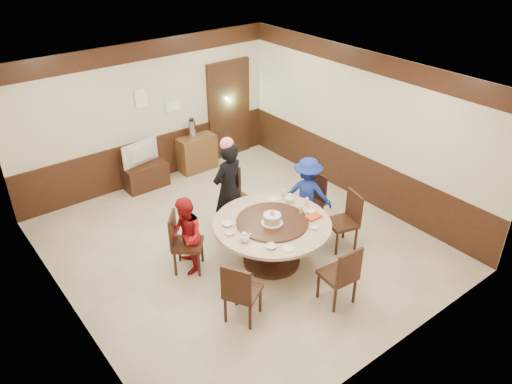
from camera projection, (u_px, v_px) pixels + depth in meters
room at (239, 188)px, 7.81m from camera, size 6.00×6.04×2.84m
banquet_table at (272, 234)px, 7.66m from camera, size 1.80×1.80×0.78m
chair_0 at (308, 210)px, 8.70m from camera, size 0.47×0.46×0.97m
chair_1 at (239, 208)px, 8.77m from camera, size 0.48×0.49×0.97m
chair_2 at (187, 252)px, 7.64m from camera, size 0.62×0.62×0.97m
chair_3 at (242, 301)px, 6.70m from camera, size 0.60×0.60×0.97m
chair_4 at (338, 284)px, 7.00m from camera, size 0.48×0.49×0.97m
chair_5 at (342, 230)px, 8.16m from camera, size 0.54×0.54×0.97m
person_standing at (228, 190)px, 8.22m from camera, size 0.67×0.48×1.70m
person_red at (186, 236)px, 7.47m from camera, size 0.66×0.73×1.24m
person_blue at (307, 194)px, 8.49m from camera, size 0.91×0.97×1.32m
birthday_cake at (272, 219)px, 7.45m from camera, size 0.33×0.33×0.22m
teapot_left at (244, 238)px, 7.10m from camera, size 0.17×0.15×0.13m
teapot_right at (290, 199)px, 8.05m from camera, size 0.17×0.15×0.13m
bowl_0 at (227, 224)px, 7.48m from camera, size 0.17×0.17×0.04m
bowl_1 at (315, 227)px, 7.40m from camera, size 0.13×0.13×0.04m
bowl_2 at (271, 246)px, 6.99m from camera, size 0.16×0.16×0.04m
bowl_3 at (310, 211)px, 7.78m from camera, size 0.14×0.14×0.04m
bowl_4 at (230, 233)px, 7.27m from camera, size 0.13×0.13×0.03m
saucer_near at (288, 248)px, 6.97m from camera, size 0.18×0.18×0.01m
saucer_far at (274, 199)px, 8.13m from camera, size 0.18×0.18×0.01m
shrimp_platter at (314, 218)px, 7.62m from camera, size 0.30×0.20×0.06m
bottle_0 at (301, 210)px, 7.71m from camera, size 0.06×0.06×0.16m
bottle_1 at (307, 203)px, 7.90m from camera, size 0.06×0.06×0.16m
bottle_2 at (283, 194)px, 8.13m from camera, size 0.06×0.06×0.16m
tv_stand at (146, 176)px, 9.93m from camera, size 0.85×0.45×0.50m
television at (143, 154)px, 9.69m from camera, size 0.82×0.27×0.47m
side_cabinet at (197, 153)px, 10.55m from camera, size 0.80×0.40×0.75m
thermos at (192, 129)px, 10.22m from camera, size 0.15×0.15×0.38m
notice_left at (142, 99)px, 9.43m from camera, size 0.25×0.00×0.35m
notice_right at (173, 106)px, 9.93m from camera, size 0.30×0.00×0.22m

